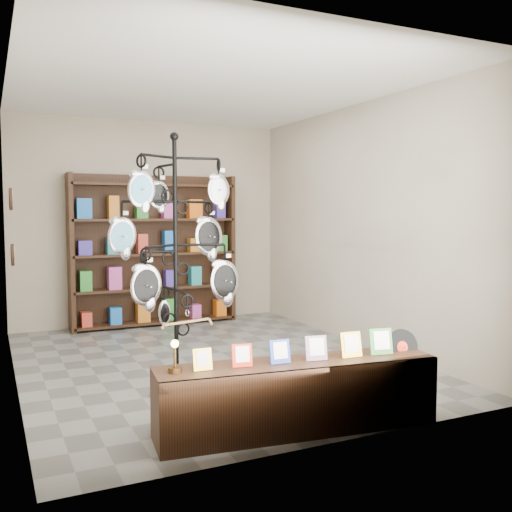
% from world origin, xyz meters
% --- Properties ---
extents(ground, '(5.00, 5.00, 0.00)m').
position_xyz_m(ground, '(0.00, 0.00, 0.00)').
color(ground, slate).
rests_on(ground, ground).
extents(room_envelope, '(5.00, 5.00, 5.00)m').
position_xyz_m(room_envelope, '(0.00, 0.00, 1.85)').
color(room_envelope, '#B6A893').
rests_on(room_envelope, ground).
extents(display_tree, '(1.21, 1.13, 2.36)m').
position_xyz_m(display_tree, '(-0.69, -0.99, 1.37)').
color(display_tree, black).
rests_on(display_tree, ground).
extents(front_shelf, '(2.21, 0.70, 0.77)m').
position_xyz_m(front_shelf, '(-0.11, -2.18, 0.27)').
color(front_shelf, black).
rests_on(front_shelf, ground).
extents(back_shelving, '(2.42, 0.36, 2.20)m').
position_xyz_m(back_shelving, '(0.00, 2.30, 1.03)').
color(back_shelving, black).
rests_on(back_shelving, ground).
extents(wall_clocks, '(0.03, 0.24, 0.84)m').
position_xyz_m(wall_clocks, '(-1.97, 0.80, 1.50)').
color(wall_clocks, black).
rests_on(wall_clocks, ground).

